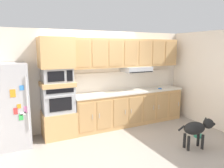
% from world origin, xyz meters
% --- Properties ---
extents(ground_plane, '(9.60, 9.60, 0.00)m').
position_xyz_m(ground_plane, '(0.00, 0.00, 0.00)').
color(ground_plane, '#9E9389').
extents(back_kitchen_wall, '(6.20, 0.12, 2.50)m').
position_xyz_m(back_kitchen_wall, '(0.00, 1.11, 1.25)').
color(back_kitchen_wall, silver).
rests_on(back_kitchen_wall, ground).
extents(side_panel_right, '(0.12, 7.10, 2.50)m').
position_xyz_m(side_panel_right, '(2.80, 0.00, 1.25)').
color(side_panel_right, white).
rests_on(side_panel_right, ground).
extents(refrigerator, '(0.76, 0.73, 1.76)m').
position_xyz_m(refrigerator, '(-2.00, 0.68, 0.88)').
color(refrigerator, '#ADADB2').
rests_on(refrigerator, ground).
extents(oven_base_cabinet, '(0.74, 0.62, 0.60)m').
position_xyz_m(oven_base_cabinet, '(-0.98, 0.75, 0.30)').
color(oven_base_cabinet, tan).
rests_on(oven_base_cabinet, ground).
extents(built_in_oven, '(0.70, 0.62, 0.60)m').
position_xyz_m(built_in_oven, '(-0.98, 0.75, 0.90)').
color(built_in_oven, '#A8AAAF').
rests_on(built_in_oven, oven_base_cabinet).
extents(appliance_mid_shelf, '(0.74, 0.62, 0.10)m').
position_xyz_m(appliance_mid_shelf, '(-0.98, 0.75, 1.25)').
color(appliance_mid_shelf, tan).
rests_on(appliance_mid_shelf, built_in_oven).
extents(microwave, '(0.64, 0.54, 0.32)m').
position_xyz_m(microwave, '(-0.98, 0.75, 1.46)').
color(microwave, '#A8AAAF').
rests_on(microwave, appliance_mid_shelf).
extents(appliance_upper_cabinet, '(0.74, 0.62, 0.68)m').
position_xyz_m(appliance_upper_cabinet, '(-0.98, 0.75, 1.96)').
color(appliance_upper_cabinet, tan).
rests_on(appliance_upper_cabinet, microwave).
extents(lower_cabinet_run, '(3.11, 0.63, 0.88)m').
position_xyz_m(lower_cabinet_run, '(0.94, 0.75, 0.44)').
color(lower_cabinet_run, tan).
rests_on(lower_cabinet_run, ground).
extents(countertop_slab, '(3.15, 0.64, 0.04)m').
position_xyz_m(countertop_slab, '(0.94, 0.75, 0.90)').
color(countertop_slab, silver).
rests_on(countertop_slab, lower_cabinet_run).
extents(backsplash_panel, '(3.15, 0.02, 0.50)m').
position_xyz_m(backsplash_panel, '(0.94, 1.04, 1.17)').
color(backsplash_panel, white).
rests_on(backsplash_panel, countertop_slab).
extents(upper_cabinet_with_hood, '(3.11, 0.48, 0.88)m').
position_xyz_m(upper_cabinet_with_hood, '(0.96, 0.87, 1.90)').
color(upper_cabinet_with_hood, tan).
rests_on(upper_cabinet_with_hood, backsplash_panel).
extents(screwdriver, '(0.16, 0.15, 0.03)m').
position_xyz_m(screwdriver, '(1.86, 0.60, 0.93)').
color(screwdriver, blue).
rests_on(screwdriver, countertop_slab).
extents(dog, '(0.85, 0.36, 0.64)m').
position_xyz_m(dog, '(1.45, -1.13, 0.43)').
color(dog, black).
rests_on(dog, ground).
extents(dog_food_bowl, '(0.20, 0.20, 0.06)m').
position_xyz_m(dog_food_bowl, '(1.93, -0.75, 0.03)').
color(dog_food_bowl, '#267F66').
rests_on(dog_food_bowl, ground).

